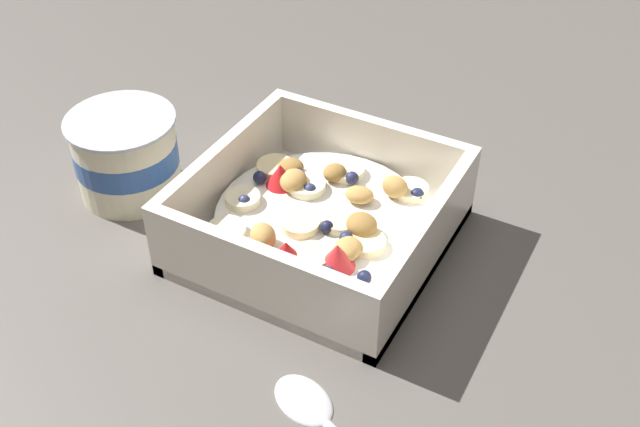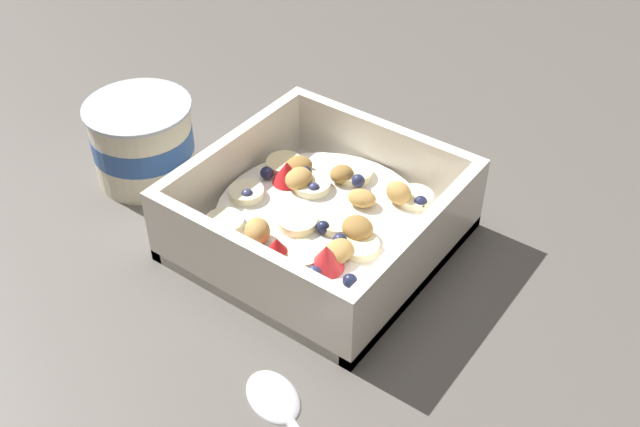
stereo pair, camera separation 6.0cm
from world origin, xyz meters
The scene contains 4 objects.
ground_plane centered at (0.00, 0.00, 0.00)m, with size 2.40×2.40×0.00m, color #56514C.
fruit_bowl centered at (0.01, -0.01, 0.02)m, with size 0.19×0.19×0.07m.
spoon centered at (-0.15, -0.10, 0.00)m, with size 0.08×0.17×0.01m.
yogurt_cup centered at (-0.01, 0.17, 0.04)m, with size 0.09×0.09×0.07m.
Camera 2 is at (-0.37, -0.28, 0.42)m, focal length 42.84 mm.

